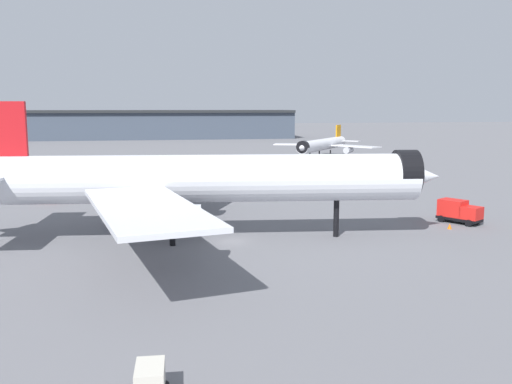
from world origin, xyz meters
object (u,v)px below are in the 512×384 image
Objects in this scene: service_truck_front at (459,211)px; traffic_cone_near_nose at (450,226)px; airliner_near_gate at (192,180)px; airliner_far_taxiway at (323,145)px; baggage_cart_trailing at (150,381)px; baggage_tug_wing at (54,197)px; traffic_cone_wingtip at (208,194)px.

traffic_cone_near_nose is at bearing -75.99° from service_truck_front.
service_truck_front is 8.57× the size of traffic_cone_near_nose.
traffic_cone_near_nose is (31.92, -1.16, -6.58)m from airliner_near_gate.
airliner_near_gate is at bearing 11.84° from airliner_far_taxiway.
airliner_near_gate is at bearing -4.87° from baggage_cart_trailing.
baggage_tug_wing reaches higher than traffic_cone_wingtip.
baggage_cart_trailing is at bearing -99.27° from traffic_cone_wingtip.
airliner_near_gate is 102.76m from airliner_far_taxiway.
traffic_cone_near_nose is at bearing 5.25° from airliner_near_gate.
traffic_cone_wingtip is (-26.53, 32.36, -0.01)m from traffic_cone_near_nose.
baggage_tug_wing is 5.19× the size of traffic_cone_near_nose.
airliner_near_gate is 32.62m from traffic_cone_near_nose.
airliner_near_gate is at bearing 177.92° from traffic_cone_near_nose.
service_truck_front is 54.54m from baggage_cart_trailing.
airliner_far_taxiway reaches higher than service_truck_front.
airliner_near_gate reaches higher than airliner_far_taxiway.
baggage_cart_trailing is at bearing -78.38° from service_truck_front.
baggage_tug_wing is 65.25m from baggage_cart_trailing.
traffic_cone_near_nose is 41.85m from traffic_cone_wingtip.
airliner_far_taxiway is at bearing 55.81° from traffic_cone_wingtip.
airliner_near_gate is at bearing -99.80° from traffic_cone_wingtip.
airliner_far_taxiway is at bearing 70.77° from baggage_tug_wing.
airliner_far_taxiway is 12.62× the size of baggage_cart_trailing.
baggage_cart_trailing is (14.19, -63.69, 0.00)m from baggage_tug_wing.
airliner_far_taxiway is 93.99m from traffic_cone_near_nose.
service_truck_front is 60.89m from baggage_tug_wing.
service_truck_front reaches higher than baggage_tug_wing.
baggage_tug_wing is (-54.56, 27.03, -0.62)m from service_truck_front.
baggage_tug_wing is at bearing -146.98° from service_truck_front.
baggage_cart_trailing is 66.87m from traffic_cone_wingtip.
traffic_cone_wingtip is (-41.04, -60.42, -3.88)m from airliner_far_taxiway.
service_truck_front is 1.65× the size of baggage_tug_wing.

